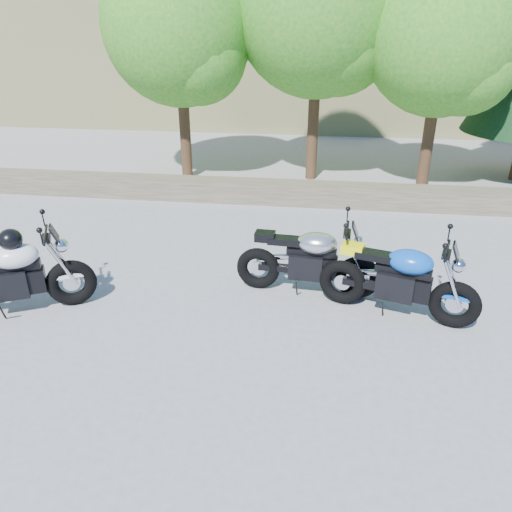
{
  "coord_description": "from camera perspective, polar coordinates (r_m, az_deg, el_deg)",
  "views": [
    {
      "loc": [
        1.08,
        -5.55,
        3.91
      ],
      "look_at": [
        0.2,
        1.0,
        0.75
      ],
      "focal_mm": 35.0,
      "sensor_mm": 36.0,
      "label": 1
    }
  ],
  "objects": [
    {
      "name": "tree_decid_left",
      "position": [
        13.15,
        -8.4,
        24.13
      ],
      "size": [
        3.67,
        3.67,
        5.62
      ],
      "color": "#382314",
      "rests_on": "ground"
    },
    {
      "name": "blue_bike",
      "position": [
        7.34,
        16.04,
        -2.7
      ],
      "size": [
        2.24,
        0.92,
        1.15
      ],
      "rotation": [
        0.0,
        0.0,
        -0.29
      ],
      "color": "black",
      "rests_on": "ground"
    },
    {
      "name": "stone_wall",
      "position": [
        11.69,
        1.98,
        7.31
      ],
      "size": [
        22.0,
        0.55,
        0.5
      ],
      "primitive_type": "cube",
      "color": "brown",
      "rests_on": "ground"
    },
    {
      "name": "silver_bike",
      "position": [
        7.67,
        6.04,
        -0.59
      ],
      "size": [
        2.24,
        0.71,
        1.12
      ],
      "rotation": [
        0.0,
        0.0,
        -0.07
      ],
      "color": "black",
      "rests_on": "ground"
    },
    {
      "name": "tree_decid_right",
      "position": [
        12.76,
        21.16,
        22.18
      ],
      "size": [
        3.54,
        3.54,
        5.41
      ],
      "color": "#382314",
      "rests_on": "ground"
    },
    {
      "name": "tree_decid_mid",
      "position": [
        13.08,
        7.67,
        25.94
      ],
      "size": [
        4.08,
        4.08,
        6.24
      ],
      "color": "#382314",
      "rests_on": "ground"
    },
    {
      "name": "white_bike",
      "position": [
        7.87,
        -26.6,
        -1.88
      ],
      "size": [
        2.2,
        1.2,
        1.31
      ],
      "rotation": [
        0.0,
        0.0,
        0.45
      ],
      "color": "black",
      "rests_on": "ground"
    },
    {
      "name": "ground",
      "position": [
        6.87,
        -2.8,
        -9.15
      ],
      "size": [
        90.0,
        90.0,
        0.0
      ],
      "primitive_type": "plane",
      "color": "gray",
      "rests_on": "ground"
    }
  ]
}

